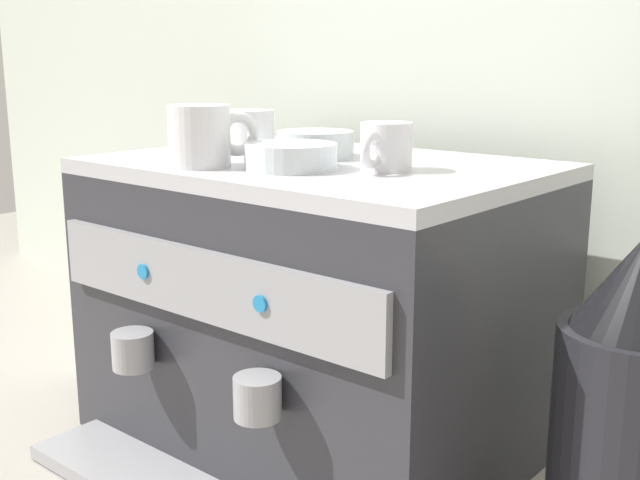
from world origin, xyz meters
The scene contains 10 objects.
ground_plane centered at (0.00, 0.00, 0.00)m, with size 4.00×4.00×0.00m, color #9E998E.
tiled_backsplash_wall centered at (0.00, 0.31, 0.55)m, with size 2.80×0.03×1.10m, color silver.
espresso_machine centered at (0.00, 0.00, 0.21)m, with size 0.61×0.55×0.42m.
ceramic_cup_0 centered at (0.13, -0.02, 0.45)m, with size 0.07×0.10×0.06m.
ceramic_cup_1 centered at (-0.08, -0.14, 0.46)m, with size 0.08×0.12×0.08m.
ceramic_cup_2 centered at (-0.16, 0.02, 0.45)m, with size 0.10×0.08×0.06m.
ceramic_bowl_0 centered at (0.03, -0.09, 0.43)m, with size 0.12×0.12×0.03m.
ceramic_bowl_1 centered at (-0.03, 0.03, 0.43)m, with size 0.11×0.11×0.04m.
coffee_grinder centered at (0.47, -0.03, 0.18)m, with size 0.17×0.17×0.39m.
milk_pitcher centered at (-0.46, -0.05, 0.07)m, with size 0.11×0.11×0.15m, color #B7B7BC.
Camera 1 is at (0.72, -0.85, 0.56)m, focal length 44.76 mm.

